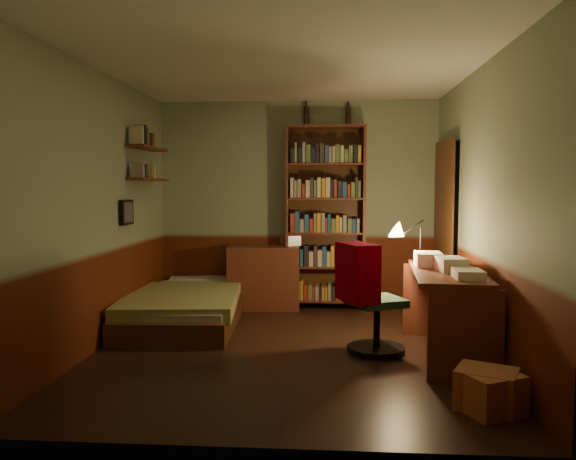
# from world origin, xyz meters

# --- Properties ---
(floor) EXTENTS (3.50, 4.00, 0.02)m
(floor) POSITION_xyz_m (0.00, 0.00, -0.01)
(floor) COLOR black
(floor) RESTS_ON ground
(ceiling) EXTENTS (3.50, 4.00, 0.02)m
(ceiling) POSITION_xyz_m (0.00, 0.00, 2.61)
(ceiling) COLOR silver
(ceiling) RESTS_ON wall_back
(wall_back) EXTENTS (3.50, 0.02, 2.60)m
(wall_back) POSITION_xyz_m (0.00, 2.01, 1.30)
(wall_back) COLOR gray
(wall_back) RESTS_ON ground
(wall_left) EXTENTS (0.02, 4.00, 2.60)m
(wall_left) POSITION_xyz_m (-1.76, 0.00, 1.30)
(wall_left) COLOR gray
(wall_left) RESTS_ON ground
(wall_right) EXTENTS (0.02, 4.00, 2.60)m
(wall_right) POSITION_xyz_m (1.76, 0.00, 1.30)
(wall_right) COLOR gray
(wall_right) RESTS_ON ground
(wall_front) EXTENTS (3.50, 0.02, 2.60)m
(wall_front) POSITION_xyz_m (0.00, -2.01, 1.30)
(wall_front) COLOR gray
(wall_front) RESTS_ON ground
(doorway) EXTENTS (0.06, 0.90, 2.00)m
(doorway) POSITION_xyz_m (1.72, 1.30, 1.00)
(doorway) COLOR black
(doorway) RESTS_ON ground
(door_trim) EXTENTS (0.02, 0.98, 2.08)m
(door_trim) POSITION_xyz_m (1.69, 1.30, 1.00)
(door_trim) COLOR #432512
(door_trim) RESTS_ON ground
(bed) EXTENTS (1.22, 2.14, 0.62)m
(bed) POSITION_xyz_m (-1.19, 0.97, 0.31)
(bed) COLOR #647343
(bed) RESTS_ON ground
(dresser) EXTENTS (0.92, 0.52, 0.78)m
(dresser) POSITION_xyz_m (-0.42, 1.76, 0.39)
(dresser) COLOR #542618
(dresser) RESTS_ON ground
(mini_stereo) EXTENTS (0.27, 0.24, 0.13)m
(mini_stereo) POSITION_xyz_m (-0.09, 1.89, 0.84)
(mini_stereo) COLOR #B2B2B7
(mini_stereo) RESTS_ON dresser
(bookshelf) EXTENTS (0.98, 0.33, 2.27)m
(bookshelf) POSITION_xyz_m (0.35, 1.85, 1.13)
(bookshelf) COLOR #542618
(bookshelf) RESTS_ON ground
(bottle_left) EXTENTS (0.07, 0.07, 0.25)m
(bottle_left) POSITION_xyz_m (0.11, 1.96, 2.39)
(bottle_left) COLOR black
(bottle_left) RESTS_ON bookshelf
(bottle_right) EXTENTS (0.07, 0.07, 0.24)m
(bottle_right) POSITION_xyz_m (0.63, 1.96, 2.39)
(bottle_right) COLOR black
(bottle_right) RESTS_ON bookshelf
(desk) EXTENTS (0.72, 1.49, 0.77)m
(desk) POSITION_xyz_m (1.44, -0.12, 0.39)
(desk) COLOR #542618
(desk) RESTS_ON ground
(paper_stack) EXTENTS (0.25, 0.33, 0.13)m
(paper_stack) POSITION_xyz_m (1.32, 0.16, 0.84)
(paper_stack) COLOR silver
(paper_stack) RESTS_ON desk
(desk_lamp) EXTENTS (0.24, 0.24, 0.61)m
(desk_lamp) POSITION_xyz_m (1.29, 0.39, 1.08)
(desk_lamp) COLOR black
(desk_lamp) RESTS_ON desk
(office_chair) EXTENTS (0.54, 0.52, 0.85)m
(office_chair) POSITION_xyz_m (0.83, -0.03, 0.43)
(office_chair) COLOR #2E5C3D
(office_chair) RESTS_ON ground
(red_jacket) EXTENTS (0.26, 0.45, 0.52)m
(red_jacket) POSITION_xyz_m (0.62, 0.16, 1.12)
(red_jacket) COLOR #9A0015
(red_jacket) RESTS_ON office_chair
(wall_shelf_lower) EXTENTS (0.20, 0.90, 0.03)m
(wall_shelf_lower) POSITION_xyz_m (-1.64, 1.10, 1.60)
(wall_shelf_lower) COLOR #542618
(wall_shelf_lower) RESTS_ON wall_left
(wall_shelf_upper) EXTENTS (0.20, 0.90, 0.03)m
(wall_shelf_upper) POSITION_xyz_m (-1.64, 1.10, 1.95)
(wall_shelf_upper) COLOR #542618
(wall_shelf_upper) RESTS_ON wall_left
(framed_picture) EXTENTS (0.04, 0.32, 0.26)m
(framed_picture) POSITION_xyz_m (-1.72, 0.60, 1.25)
(framed_picture) COLOR black
(framed_picture) RESTS_ON wall_left
(cardboard_box_a) EXTENTS (0.45, 0.42, 0.27)m
(cardboard_box_a) POSITION_xyz_m (1.49, -1.39, 0.14)
(cardboard_box_a) COLOR #A2643B
(cardboard_box_a) RESTS_ON ground
(cardboard_box_b) EXTENTS (0.49, 0.46, 0.27)m
(cardboard_box_b) POSITION_xyz_m (1.47, -1.31, 0.14)
(cardboard_box_b) COLOR #A2643B
(cardboard_box_b) RESTS_ON ground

